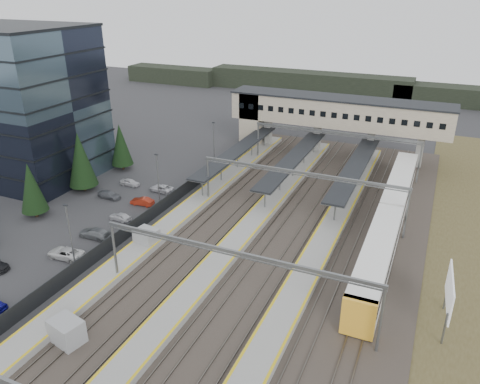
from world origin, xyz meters
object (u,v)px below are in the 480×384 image
at_px(office_building, 15,103).
at_px(relay_cabin_far, 147,238).
at_px(footbridge, 323,113).
at_px(train, 389,220).
at_px(relay_cabin_near, 67,332).
at_px(billboard, 449,293).

relative_size(office_building, relay_cabin_far, 8.24).
distance_m(office_building, footbridge, 53.18).
relative_size(relay_cabin_far, train, 0.07).
distance_m(relay_cabin_far, footbridge, 44.62).
xyz_separation_m(relay_cabin_near, train, (23.93, 32.38, 1.00)).
bearing_deg(relay_cabin_far, relay_cabin_near, -80.03).
bearing_deg(relay_cabin_near, footbridge, 82.75).
bearing_deg(billboard, relay_cabin_near, -152.55).
xyz_separation_m(footbridge, billboard, (23.60, -43.79, -4.14)).
bearing_deg(relay_cabin_far, office_building, 158.81).
bearing_deg(footbridge, relay_cabin_far, -103.99).
bearing_deg(office_building, billboard, -11.58).
relative_size(relay_cabin_far, billboard, 0.46).
relative_size(office_building, relay_cabin_near, 7.19).
height_order(office_building, footbridge, office_building).
bearing_deg(train, office_building, -177.75).
bearing_deg(train, relay_cabin_far, -150.64).
xyz_separation_m(relay_cabin_near, billboard, (31.23, 16.23, 2.55)).
bearing_deg(billboard, footbridge, 118.32).
bearing_deg(relay_cabin_near, office_building, 140.23).
bearing_deg(relay_cabin_near, relay_cabin_far, 99.97).
bearing_deg(relay_cabin_near, billboard, 27.45).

